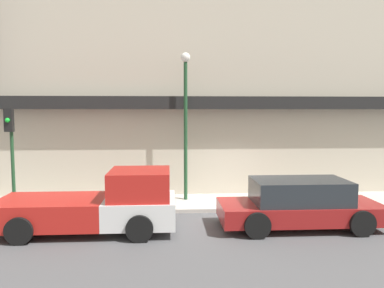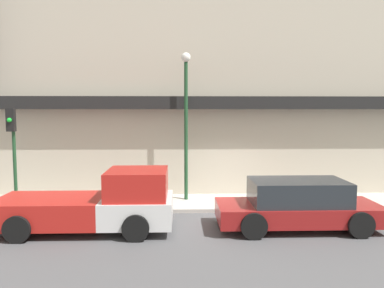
{
  "view_description": "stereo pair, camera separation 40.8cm",
  "coord_description": "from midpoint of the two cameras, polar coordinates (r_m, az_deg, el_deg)",
  "views": [
    {
      "loc": [
        -2.22,
        -12.73,
        3.57
      ],
      "look_at": [
        -1.38,
        0.97,
        2.34
      ],
      "focal_mm": 35.0,
      "sensor_mm": 36.0,
      "label": 1
    },
    {
      "loc": [
        -1.81,
        -12.75,
        3.57
      ],
      "look_at": [
        -1.38,
        0.97,
        2.34
      ],
      "focal_mm": 35.0,
      "sensor_mm": 36.0,
      "label": 2
    }
  ],
  "objects": [
    {
      "name": "street_lamp",
      "position": [
        14.25,
        -0.1,
        5.38
      ],
      "size": [
        0.36,
        0.36,
        5.6
      ],
      "color": "#1E4728",
      "rests_on": "sidewalk"
    },
    {
      "name": "building",
      "position": [
        16.86,
        5.12,
        11.47
      ],
      "size": [
        19.8,
        3.8,
        10.89
      ],
      "color": "#BCB29E",
      "rests_on": "ground"
    },
    {
      "name": "fire_hydrant",
      "position": [
        14.02,
        11.36,
        -7.83
      ],
      "size": [
        0.19,
        0.19,
        0.62
      ],
      "color": "red",
      "rests_on": "sidewalk"
    },
    {
      "name": "ground_plane",
      "position": [
        13.38,
        7.03,
        -10.38
      ],
      "size": [
        80.0,
        80.0,
        0.0
      ],
      "primitive_type": "plane",
      "color": "#4C4C4F"
    },
    {
      "name": "parked_car",
      "position": [
        11.92,
        16.75,
        -8.85
      ],
      "size": [
        4.86,
        2.04,
        1.49
      ],
      "rotation": [
        0.0,
        0.0,
        -0.03
      ],
      "color": "maroon",
      "rests_on": "ground"
    },
    {
      "name": "pickup_truck",
      "position": [
        11.52,
        -13.12,
        -8.9
      ],
      "size": [
        5.14,
        2.19,
        1.82
      ],
      "rotation": [
        0.0,
        0.0,
        -0.0
      ],
      "color": "silver",
      "rests_on": "ground"
    },
    {
      "name": "sidewalk",
      "position": [
        14.52,
        6.29,
        -8.85
      ],
      "size": [
        36.0,
        2.42,
        0.14
      ],
      "color": "#B7B2A8",
      "rests_on": "ground"
    },
    {
      "name": "traffic_light",
      "position": [
        14.5,
        -24.93,
        0.63
      ],
      "size": [
        0.28,
        0.42,
        3.5
      ],
      "color": "#1E4728",
      "rests_on": "sidewalk"
    }
  ]
}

